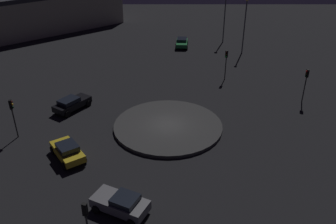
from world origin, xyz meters
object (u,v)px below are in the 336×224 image
(traffic_light_south, at_px, (306,79))
(traffic_light_north, at_px, (12,111))
(car_black, at_px, (72,103))
(streetlamp_east, at_px, (225,11))
(traffic_light_southeast, at_px, (226,59))
(streetlamp_southeast, at_px, (245,20))
(car_grey, at_px, (121,203))
(car_yellow, at_px, (67,151))
(store_building, at_px, (25,10))
(traffic_light_west, at_px, (86,217))
(car_green, at_px, (182,42))

(traffic_light_south, bearing_deg, traffic_light_north, -6.22)
(car_black, relative_size, streetlamp_east, 0.57)
(traffic_light_southeast, xyz_separation_m, streetlamp_southeast, (10.34, -4.10, 2.29))
(car_black, height_order, traffic_light_southeast, traffic_light_southeast)
(traffic_light_north, bearing_deg, car_grey, -48.99)
(traffic_light_south, bearing_deg, car_yellow, 4.13)
(streetlamp_southeast, bearing_deg, streetlamp_east, 21.58)
(traffic_light_south, bearing_deg, store_building, -56.83)
(car_black, bearing_deg, traffic_light_southeast, -30.40)
(traffic_light_west, distance_m, store_building, 55.67)
(traffic_light_south, distance_m, store_building, 51.87)
(streetlamp_east, bearing_deg, traffic_light_west, 161.84)
(streetlamp_southeast, bearing_deg, car_black, 130.64)
(car_yellow, distance_m, traffic_light_west, 10.48)
(store_building, bearing_deg, car_grey, 75.84)
(traffic_light_south, xyz_separation_m, store_building, (30.81, 41.73, 0.67))
(traffic_light_west, xyz_separation_m, streetlamp_southeast, (37.21, -16.22, 2.38))
(car_green, distance_m, store_building, 30.93)
(streetlamp_east, bearing_deg, traffic_light_south, -165.15)
(traffic_light_west, bearing_deg, traffic_light_north, 53.86)
(car_black, relative_size, traffic_light_north, 1.13)
(car_yellow, bearing_deg, store_building, -12.11)
(traffic_light_north, bearing_deg, traffic_light_southeast, 25.65)
(car_grey, xyz_separation_m, streetlamp_east, (39.54, -12.47, 4.43))
(traffic_light_west, height_order, store_building, store_building)
(traffic_light_southeast, distance_m, streetlamp_southeast, 11.35)
(traffic_light_north, bearing_deg, streetlamp_east, 44.65)
(store_building, bearing_deg, streetlamp_east, 126.62)
(car_green, relative_size, store_building, 0.11)
(car_grey, height_order, car_green, car_grey)
(store_building, bearing_deg, traffic_light_west, 72.94)
(traffic_light_south, distance_m, streetlamp_east, 23.24)
(streetlamp_southeast, bearing_deg, traffic_light_west, 156.44)
(car_green, xyz_separation_m, store_building, (10.87, 28.83, 2.75))
(traffic_light_north, bearing_deg, traffic_light_south, 7.01)
(traffic_light_southeast, distance_m, traffic_light_south, 10.15)
(traffic_light_south, xyz_separation_m, streetlamp_southeast, (16.79, 3.73, 2.26))
(streetlamp_east, bearing_deg, streetlamp_southeast, -158.42)
(car_black, height_order, traffic_light_south, traffic_light_south)
(car_grey, bearing_deg, traffic_light_north, -15.63)
(car_black, xyz_separation_m, streetlamp_east, (24.25, -19.58, 4.42))
(car_grey, relative_size, traffic_light_southeast, 1.14)
(car_grey, bearing_deg, streetlamp_east, -81.31)
(streetlamp_east, bearing_deg, car_green, 109.10)
(car_yellow, bearing_deg, traffic_light_north, 23.17)
(traffic_light_south, distance_m, streetlamp_southeast, 17.35)
(traffic_light_southeast, bearing_deg, traffic_light_south, 81.64)
(car_yellow, distance_m, traffic_light_southeast, 23.56)
(car_black, relative_size, car_yellow, 1.05)
(car_grey, relative_size, traffic_light_south, 1.12)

